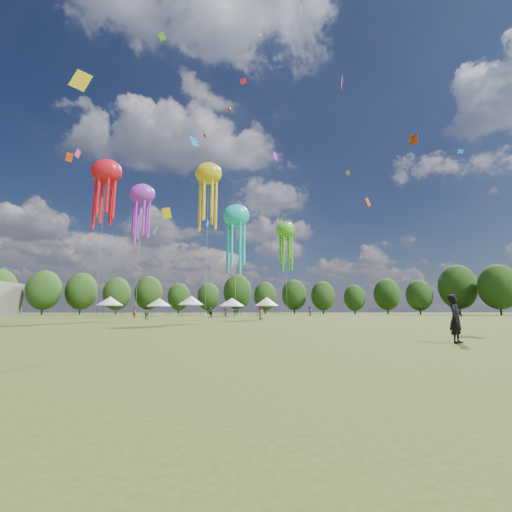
{
  "coord_description": "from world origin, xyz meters",
  "views": [
    {
      "loc": [
        0.61,
        -13.89,
        1.2
      ],
      "look_at": [
        3.34,
        15.0,
        6.0
      ],
      "focal_mm": 23.02,
      "sensor_mm": 36.0,
      "label": 1
    }
  ],
  "objects": [
    {
      "name": "observer_main",
      "position": [
        9.15,
        -2.28,
        0.89
      ],
      "size": [
        0.77,
        0.74,
        1.78
      ],
      "primitive_type": "imported",
      "rotation": [
        0.0,
        0.0,
        0.66
      ],
      "color": "black",
      "rests_on": "ground"
    },
    {
      "name": "spectator_near",
      "position": [
        -9.5,
        30.53,
        0.76
      ],
      "size": [
        0.9,
        0.81,
        1.52
      ],
      "primitive_type": "imported",
      "rotation": [
        0.0,
        0.0,
        2.77
      ],
      "color": "gray",
      "rests_on": "ground"
    },
    {
      "name": "treeline",
      "position": [
        -3.87,
        62.51,
        6.54
      ],
      "size": [
        201.57,
        95.24,
        13.43
      ],
      "color": "#38281C",
      "rests_on": "ground"
    },
    {
      "name": "festival_tents",
      "position": [
        -6.47,
        55.81,
        3.0
      ],
      "size": [
        37.13,
        11.01,
        4.3
      ],
      "color": "#47474C",
      "rests_on": "ground"
    },
    {
      "name": "small_kites",
      "position": [
        0.83,
        39.71,
        29.02
      ],
      "size": [
        69.56,
        59.44,
        46.97
      ],
      "color": "#AD32DF",
      "rests_on": "ground"
    },
    {
      "name": "spectators_far",
      "position": [
        2.55,
        47.18,
        0.89
      ],
      "size": [
        33.37,
        27.8,
        1.9
      ],
      "color": "gray",
      "rests_on": "ground"
    },
    {
      "name": "ground",
      "position": [
        0.0,
        0.0,
        0.0
      ],
      "size": [
        300.0,
        300.0,
        0.0
      ],
      "primitive_type": "plane",
      "color": "#384416",
      "rests_on": "ground"
    },
    {
      "name": "show_kites",
      "position": [
        -9.16,
        36.36,
        18.66
      ],
      "size": [
        33.6,
        20.1,
        26.21
      ],
      "color": "#AD32DF",
      "rests_on": "ground"
    }
  ]
}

